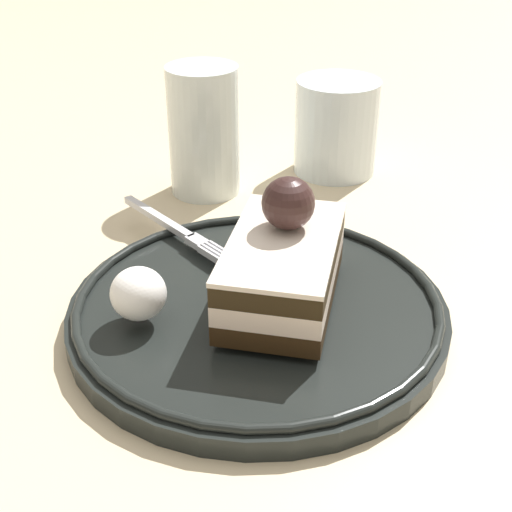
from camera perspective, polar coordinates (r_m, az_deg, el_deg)
ground_plane at (r=0.43m, az=2.60°, el=-6.90°), size 2.40×2.40×0.00m
dessert_plate at (r=0.44m, az=0.00°, el=-4.42°), size 0.23×0.23×0.02m
cake_slice at (r=0.42m, az=2.21°, el=-0.53°), size 0.13×0.12×0.07m
whipped_cream_dollop at (r=0.41m, az=-9.47°, el=-3.00°), size 0.03×0.03×0.03m
fork at (r=0.51m, az=-6.30°, el=2.10°), size 0.01×0.13×0.00m
drink_glass_near at (r=0.64m, az=6.48°, el=10.08°), size 0.07×0.07×0.08m
drink_glass_far at (r=0.60m, az=-4.20°, el=9.43°), size 0.06×0.06×0.11m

